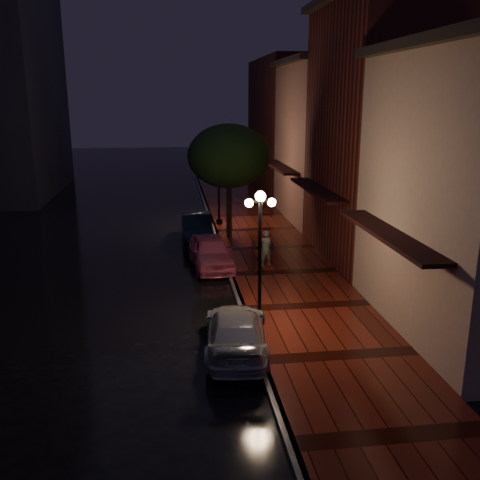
{
  "coord_description": "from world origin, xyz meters",
  "views": [
    {
      "loc": [
        -2.34,
        -20.76,
        7.21
      ],
      "look_at": [
        0.47,
        0.71,
        1.4
      ],
      "focal_mm": 40.0,
      "sensor_mm": 36.0,
      "label": 1
    }
  ],
  "objects_px": {
    "parking_meter": "(254,252)",
    "streetlamp_far": "(219,182)",
    "street_tree": "(229,158)",
    "silver_car": "(236,331)",
    "pink_car": "(211,252)",
    "navy_car": "(197,227)",
    "streetlamp_near": "(260,250)",
    "woman_with_umbrella": "(266,233)"
  },
  "relations": [
    {
      "from": "parking_meter",
      "to": "streetlamp_far",
      "type": "bearing_deg",
      "value": 104.01
    },
    {
      "from": "silver_car",
      "to": "street_tree",
      "type": "bearing_deg",
      "value": -89.6
    },
    {
      "from": "streetlamp_far",
      "to": "parking_meter",
      "type": "relative_size",
      "value": 3.28
    },
    {
      "from": "silver_car",
      "to": "woman_with_umbrella",
      "type": "xyz_separation_m",
      "value": [
        2.22,
        7.54,
        0.96
      ]
    },
    {
      "from": "silver_car",
      "to": "streetlamp_near",
      "type": "bearing_deg",
      "value": -115.47
    },
    {
      "from": "street_tree",
      "to": "woman_with_umbrella",
      "type": "relative_size",
      "value": 2.67
    },
    {
      "from": "streetlamp_far",
      "to": "street_tree",
      "type": "xyz_separation_m",
      "value": [
        0.26,
        -3.01,
        1.64
      ]
    },
    {
      "from": "street_tree",
      "to": "woman_with_umbrella",
      "type": "distance_m",
      "value": 5.76
    },
    {
      "from": "street_tree",
      "to": "silver_car",
      "type": "relative_size",
      "value": 1.34
    },
    {
      "from": "streetlamp_far",
      "to": "streetlamp_near",
      "type": "bearing_deg",
      "value": -90.0
    },
    {
      "from": "pink_car",
      "to": "silver_car",
      "type": "distance_m",
      "value": 8.06
    },
    {
      "from": "streetlamp_far",
      "to": "navy_car",
      "type": "distance_m",
      "value": 3.81
    },
    {
      "from": "street_tree",
      "to": "pink_car",
      "type": "distance_m",
      "value": 5.87
    },
    {
      "from": "streetlamp_near",
      "to": "street_tree",
      "type": "distance_m",
      "value": 11.12
    },
    {
      "from": "woman_with_umbrella",
      "to": "silver_car",
      "type": "bearing_deg",
      "value": 65.23
    },
    {
      "from": "streetlamp_far",
      "to": "street_tree",
      "type": "height_order",
      "value": "street_tree"
    },
    {
      "from": "streetlamp_near",
      "to": "silver_car",
      "type": "height_order",
      "value": "streetlamp_near"
    },
    {
      "from": "streetlamp_near",
      "to": "silver_car",
      "type": "distance_m",
      "value": 2.69
    },
    {
      "from": "streetlamp_near",
      "to": "navy_car",
      "type": "distance_m",
      "value": 11.27
    },
    {
      "from": "navy_car",
      "to": "woman_with_umbrella",
      "type": "xyz_separation_m",
      "value": [
        2.71,
        -5.04,
        0.87
      ]
    },
    {
      "from": "streetlamp_far",
      "to": "woman_with_umbrella",
      "type": "xyz_separation_m",
      "value": [
        1.27,
        -8.02,
        -1.01
      ]
    },
    {
      "from": "street_tree",
      "to": "silver_car",
      "type": "distance_m",
      "value": 13.12
    },
    {
      "from": "streetlamp_near",
      "to": "pink_car",
      "type": "distance_m",
      "value": 6.85
    },
    {
      "from": "streetlamp_far",
      "to": "woman_with_umbrella",
      "type": "height_order",
      "value": "streetlamp_far"
    },
    {
      "from": "street_tree",
      "to": "pink_car",
      "type": "xyz_separation_m",
      "value": [
        -1.32,
        -4.5,
        -3.54
      ]
    },
    {
      "from": "pink_car",
      "to": "parking_meter",
      "type": "bearing_deg",
      "value": -37.89
    },
    {
      "from": "parking_meter",
      "to": "navy_car",
      "type": "bearing_deg",
      "value": 120.03
    },
    {
      "from": "woman_with_umbrella",
      "to": "parking_meter",
      "type": "xyz_separation_m",
      "value": [
        -0.62,
        -0.62,
        -0.64
      ]
    },
    {
      "from": "streetlamp_far",
      "to": "silver_car",
      "type": "xyz_separation_m",
      "value": [
        -0.95,
        -15.56,
        -1.97
      ]
    },
    {
      "from": "streetlamp_far",
      "to": "navy_car",
      "type": "bearing_deg",
      "value": -115.84
    },
    {
      "from": "streetlamp_near",
      "to": "pink_car",
      "type": "xyz_separation_m",
      "value": [
        -1.06,
        6.5,
        -1.9
      ]
    },
    {
      "from": "streetlamp_far",
      "to": "navy_car",
      "type": "xyz_separation_m",
      "value": [
        -1.44,
        -2.98,
        -1.89
      ]
    },
    {
      "from": "parking_meter",
      "to": "woman_with_umbrella",
      "type": "bearing_deg",
      "value": 54.63
    },
    {
      "from": "navy_car",
      "to": "pink_car",
      "type": "bearing_deg",
      "value": -85.34
    },
    {
      "from": "navy_car",
      "to": "parking_meter",
      "type": "distance_m",
      "value": 6.03
    },
    {
      "from": "silver_car",
      "to": "pink_car",
      "type": "bearing_deg",
      "value": -83.32
    },
    {
      "from": "streetlamp_near",
      "to": "pink_car",
      "type": "height_order",
      "value": "streetlamp_near"
    },
    {
      "from": "street_tree",
      "to": "pink_car",
      "type": "bearing_deg",
      "value": -106.35
    },
    {
      "from": "parking_meter",
      "to": "street_tree",
      "type": "bearing_deg",
      "value": 103.69
    },
    {
      "from": "streetlamp_near",
      "to": "parking_meter",
      "type": "xyz_separation_m",
      "value": [
        0.65,
        5.36,
        -1.65
      ]
    },
    {
      "from": "pink_car",
      "to": "silver_car",
      "type": "bearing_deg",
      "value": -93.62
    },
    {
      "from": "navy_car",
      "to": "parking_meter",
      "type": "relative_size",
      "value": 3.29
    }
  ]
}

